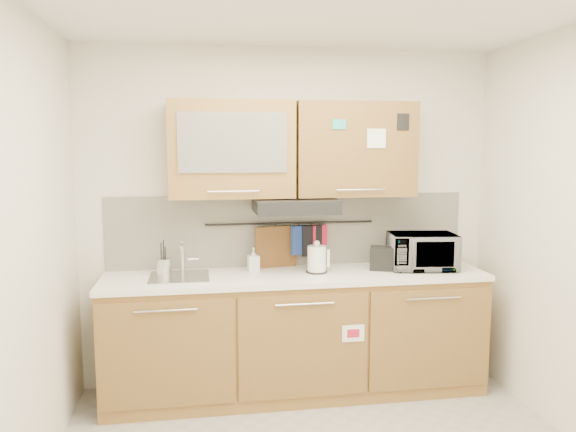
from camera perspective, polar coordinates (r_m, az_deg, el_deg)
name	(u,v)px	position (r m, az deg, el deg)	size (l,w,h in m)	color
wall_back	(290,217)	(4.40, 0.16, -0.13)	(3.20, 3.20, 0.00)	silver
wall_left	(10,264)	(2.99, -26.39, -4.37)	(3.00, 3.00, 0.00)	silver
base_cabinet	(296,341)	(4.31, 0.84, -12.53)	(2.80, 0.64, 0.88)	olive
countertop	(296,276)	(4.17, 0.86, -6.13)	(2.82, 0.62, 0.04)	white
backsplash	(290,230)	(4.40, 0.18, -1.44)	(2.80, 0.02, 0.56)	silver
upper_cabinets	(293,149)	(4.18, 0.49, 6.79)	(1.82, 0.37, 0.70)	olive
range_hood	(295,205)	(4.14, 0.72, 1.08)	(0.60, 0.46, 0.10)	black
sink	(180,277)	(4.12, -10.96, -6.07)	(0.42, 0.40, 0.26)	silver
utensil_rail	(291,223)	(4.35, 0.26, -0.73)	(0.02, 0.02, 1.30)	black
utensil_crock	(164,267)	(4.15, -12.49, -5.10)	(0.11, 0.11, 0.27)	#BAB9BE
kettle	(317,260)	(4.18, 2.95, -4.48)	(0.18, 0.17, 0.24)	white
toaster	(386,258)	(4.33, 9.90, -4.25)	(0.27, 0.22, 0.18)	black
microwave	(422,251)	(4.41, 13.47, -3.52)	(0.49, 0.33, 0.27)	#999999
soap_bottle	(254,260)	(4.22, -3.52, -4.45)	(0.08, 0.08, 0.18)	#999999
cutting_board	(276,252)	(4.36, -1.22, -3.69)	(0.33, 0.02, 0.40)	brown
oven_mitt	(299,240)	(4.37, 1.14, -2.45)	(0.13, 0.03, 0.22)	#203C95
dark_pouch	(312,241)	(4.39, 2.44, -2.53)	(0.15, 0.04, 0.24)	black
pot_holder	(320,235)	(4.40, 3.24, -1.96)	(0.13, 0.02, 0.16)	red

